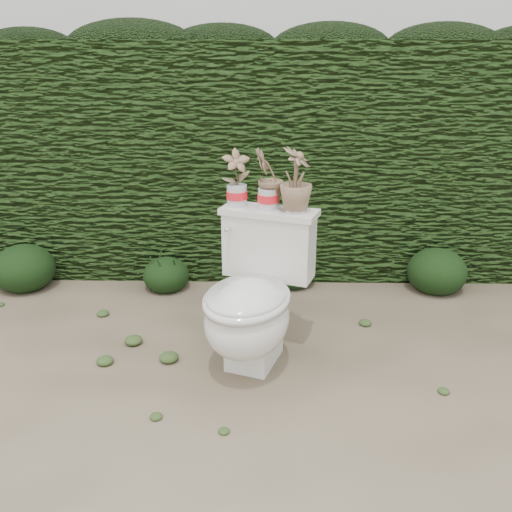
{
  "coord_description": "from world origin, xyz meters",
  "views": [
    {
      "loc": [
        0.28,
        -2.41,
        1.55
      ],
      "look_at": [
        0.23,
        0.18,
        0.55
      ],
      "focal_mm": 38.0,
      "sensor_mm": 36.0,
      "label": 1
    }
  ],
  "objects_px": {
    "toilet": "(253,302)",
    "potted_plant_left": "(237,179)",
    "potted_plant_right": "(296,182)",
    "potted_plant_center": "(268,180)"
  },
  "relations": [
    {
      "from": "potted_plant_right",
      "to": "potted_plant_center",
      "type": "bearing_deg",
      "value": 85.38
    },
    {
      "from": "potted_plant_left",
      "to": "potted_plant_center",
      "type": "bearing_deg",
      "value": -36.05
    },
    {
      "from": "toilet",
      "to": "potted_plant_center",
      "type": "relative_size",
      "value": 2.66
    },
    {
      "from": "potted_plant_right",
      "to": "toilet",
      "type": "bearing_deg",
      "value": 145.44
    },
    {
      "from": "toilet",
      "to": "potted_plant_left",
      "type": "relative_size",
      "value": 2.82
    },
    {
      "from": "toilet",
      "to": "potted_plant_left",
      "type": "height_order",
      "value": "potted_plant_left"
    },
    {
      "from": "toilet",
      "to": "potted_plant_left",
      "type": "xyz_separation_m",
      "value": [
        -0.09,
        0.29,
        0.56
      ]
    },
    {
      "from": "potted_plant_center",
      "to": "potted_plant_right",
      "type": "height_order",
      "value": "potted_plant_right"
    },
    {
      "from": "potted_plant_left",
      "to": "potted_plant_center",
      "type": "relative_size",
      "value": 0.94
    },
    {
      "from": "potted_plant_left",
      "to": "potted_plant_center",
      "type": "distance_m",
      "value": 0.17
    }
  ]
}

